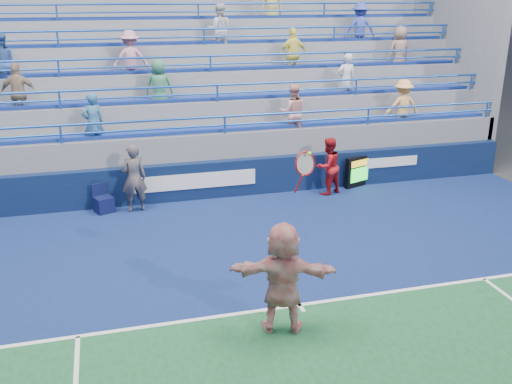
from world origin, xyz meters
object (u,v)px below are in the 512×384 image
object	(u,v)px
serve_speed_board	(363,170)
tennis_player	(283,278)
line_judge	(134,178)
judge_chair	(104,203)
ball_girl	(328,166)

from	to	relation	value
serve_speed_board	tennis_player	bearing A→B (deg)	-124.54
serve_speed_board	line_judge	xyz separation A→B (m)	(-7.00, -0.44, 0.47)
tennis_player	line_judge	xyz separation A→B (m)	(-2.14, 6.62, -0.08)
judge_chair	line_judge	distance (m)	1.11
ball_girl	judge_chair	bearing A→B (deg)	-22.96
serve_speed_board	line_judge	world-z (taller)	line_judge
judge_chair	tennis_player	world-z (taller)	tennis_player
serve_speed_board	tennis_player	distance (m)	8.59
line_judge	ball_girl	distance (m)	5.63
judge_chair	ball_girl	world-z (taller)	ball_girl
serve_speed_board	judge_chair	xyz separation A→B (m)	(-7.85, -0.30, -0.23)
judge_chair	tennis_player	xyz separation A→B (m)	(2.99, -6.76, 0.77)
serve_speed_board	ball_girl	bearing A→B (deg)	-161.13
judge_chair	ball_girl	distance (m)	6.50
judge_chair	line_judge	bearing A→B (deg)	-9.52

